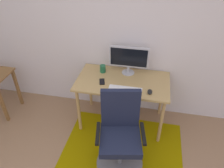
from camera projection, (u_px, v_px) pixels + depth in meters
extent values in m
cube|color=silver|center=(114.00, 30.00, 3.01)|extent=(6.00, 0.10, 2.60)
cube|color=#826C00|center=(121.00, 157.00, 2.83)|extent=(1.58, 1.49, 0.01)
cube|color=tan|center=(123.00, 81.00, 2.96)|extent=(1.26, 0.70, 0.03)
cylinder|color=tan|center=(79.00, 111.00, 3.04)|extent=(0.04, 0.04, 0.73)
cylinder|color=tan|center=(161.00, 122.00, 2.86)|extent=(0.04, 0.04, 0.73)
cylinder|color=tan|center=(90.00, 87.00, 3.50)|extent=(0.04, 0.04, 0.73)
cylinder|color=tan|center=(162.00, 96.00, 3.32)|extent=(0.04, 0.04, 0.73)
cylinder|color=#B2B2B7|center=(128.00, 72.00, 3.11)|extent=(0.18, 0.18, 0.01)
cylinder|color=#B2B2B7|center=(128.00, 69.00, 3.08)|extent=(0.04, 0.04, 0.10)
cube|color=#B7B7BC|center=(129.00, 57.00, 2.96)|extent=(0.55, 0.04, 0.30)
cube|color=black|center=(129.00, 58.00, 2.95)|extent=(0.51, 0.00, 0.26)
cube|color=white|center=(125.00, 90.00, 2.77)|extent=(0.43, 0.13, 0.02)
ellipsoid|color=black|center=(150.00, 92.00, 2.72)|extent=(0.06, 0.10, 0.03)
cylinder|color=#1E5E39|center=(103.00, 69.00, 3.10)|extent=(0.08, 0.08, 0.11)
cube|color=black|center=(102.00, 82.00, 2.92)|extent=(0.10, 0.15, 0.01)
cylinder|color=slate|center=(120.00, 163.00, 2.74)|extent=(0.58, 0.58, 0.05)
cylinder|color=slate|center=(120.00, 152.00, 2.62)|extent=(0.06, 0.06, 0.37)
cube|color=#191E33|center=(120.00, 140.00, 2.49)|extent=(0.55, 0.55, 0.08)
cube|color=#191E33|center=(120.00, 108.00, 2.48)|extent=(0.45, 0.14, 0.52)
cube|color=black|center=(98.00, 133.00, 2.42)|extent=(0.10, 0.33, 0.03)
cube|color=black|center=(143.00, 133.00, 2.42)|extent=(0.10, 0.33, 0.03)
cube|color=brown|center=(2.00, 104.00, 3.20)|extent=(0.04, 0.04, 0.68)
cube|color=brown|center=(18.00, 88.00, 3.53)|extent=(0.04, 0.04, 0.68)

